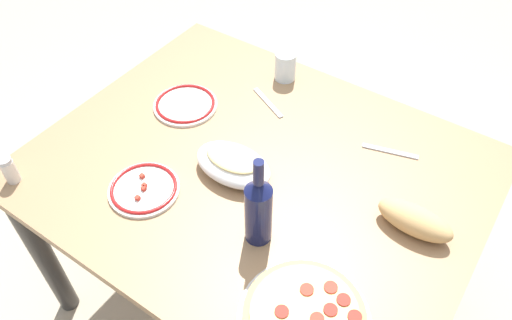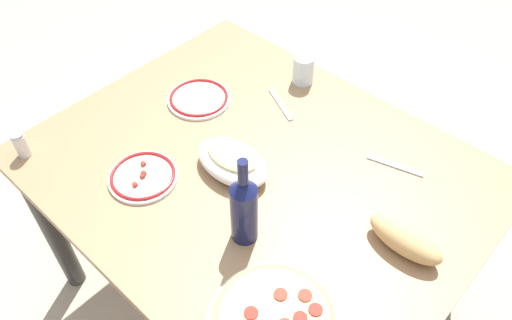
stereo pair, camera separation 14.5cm
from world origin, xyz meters
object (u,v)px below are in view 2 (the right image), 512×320
at_px(side_plate_near, 199,98).
at_px(spice_shaker, 21,144).
at_px(pepperoni_pizza, 274,320).
at_px(bread_loaf, 405,239).
at_px(water_glass, 303,69).
at_px(baked_pasta_dish, 232,161).
at_px(side_plate_far, 143,176).
at_px(dining_table, 256,191).
at_px(wine_bottle, 244,209).

distance_m(side_plate_near, spice_shaker, 0.57).
bearing_deg(pepperoni_pizza, bread_loaf, 74.19).
xyz_separation_m(side_plate_near, bread_loaf, (0.82, -0.05, 0.03)).
height_order(side_plate_near, bread_loaf, bread_loaf).
bearing_deg(side_plate_near, water_glass, 58.96).
relative_size(baked_pasta_dish, water_glass, 2.35).
bearing_deg(side_plate_far, side_plate_near, 111.80).
distance_m(dining_table, pepperoni_pizza, 0.50).
bearing_deg(pepperoni_pizza, spice_shaker, -173.31).
distance_m(pepperoni_pizza, wine_bottle, 0.27).
relative_size(side_plate_near, bread_loaf, 1.05).
xyz_separation_m(dining_table, side_plate_near, (-0.35, 0.09, 0.12)).
xyz_separation_m(water_glass, side_plate_near, (-0.19, -0.32, -0.04)).
bearing_deg(side_plate_near, wine_bottle, -30.77).
bearing_deg(wine_bottle, spice_shaker, -161.02).
distance_m(baked_pasta_dish, wine_bottle, 0.24).
bearing_deg(side_plate_far, bread_loaf, 24.10).
bearing_deg(pepperoni_pizza, water_glass, 124.92).
relative_size(pepperoni_pizza, water_glass, 3.03).
xyz_separation_m(pepperoni_pizza, bread_loaf, (0.11, 0.38, 0.02)).
xyz_separation_m(pepperoni_pizza, wine_bottle, (-0.22, 0.13, 0.10)).
xyz_separation_m(pepperoni_pizza, baked_pasta_dish, (-0.40, 0.27, 0.03)).
relative_size(water_glass, side_plate_far, 0.50).
xyz_separation_m(pepperoni_pizza, side_plate_far, (-0.57, 0.08, -0.01)).
distance_m(dining_table, spice_shaker, 0.72).
bearing_deg(side_plate_far, baked_pasta_dish, 49.59).
bearing_deg(baked_pasta_dish, side_plate_near, 153.92).
xyz_separation_m(dining_table, bread_loaf, (0.47, 0.05, 0.15)).
xyz_separation_m(wine_bottle, side_plate_near, (-0.49, 0.29, -0.10)).
xyz_separation_m(water_glass, side_plate_far, (-0.05, -0.67, -0.04)).
bearing_deg(side_plate_far, dining_table, 50.42).
bearing_deg(wine_bottle, bread_loaf, 37.32).
relative_size(dining_table, pepperoni_pizza, 4.16).
height_order(water_glass, spice_shaker, water_glass).
height_order(wine_bottle, side_plate_far, wine_bottle).
relative_size(side_plate_far, spice_shaker, 2.33).
bearing_deg(spice_shaker, dining_table, 38.50).
bearing_deg(baked_pasta_dish, bread_loaf, 11.67).
relative_size(water_glass, bread_loaf, 0.50).
relative_size(pepperoni_pizza, side_plate_far, 1.53).
distance_m(baked_pasta_dish, side_plate_near, 0.34).
height_order(bread_loaf, spice_shaker, spice_shaker).
bearing_deg(water_glass, spice_shaker, -114.70).
height_order(dining_table, side_plate_far, side_plate_far).
bearing_deg(wine_bottle, water_glass, 116.21).
bearing_deg(dining_table, bread_loaf, 5.97).
xyz_separation_m(baked_pasta_dish, side_plate_near, (-0.31, 0.15, -0.03)).
height_order(dining_table, pepperoni_pizza, pepperoni_pizza).
xyz_separation_m(pepperoni_pizza, water_glass, (-0.52, 0.74, 0.04)).
xyz_separation_m(baked_pasta_dish, water_glass, (-0.12, 0.47, 0.01)).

